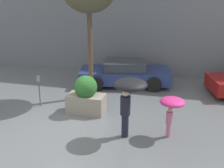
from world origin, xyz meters
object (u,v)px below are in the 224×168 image
Objects in this scene: person_child at (172,105)px; parking_meter at (39,85)px; person_adult at (129,91)px; parked_car_near at (125,73)px; planter_box at (86,96)px.

parking_meter is (-5.06, 1.15, -0.18)m from person_child.
person_adult is 1.48× the size of person_child.
parked_car_near is (-1.11, 4.80, -0.95)m from person_adult.
parked_car_near is at bearing 50.57° from parking_meter.
parked_car_near is at bearing 77.61° from planter_box.
person_child reaches higher than parked_car_near.
planter_box is 1.97m from parking_meter.
planter_box is 0.76× the size of person_adult.
person_child is at bearing -12.79° from parking_meter.
person_adult reaches higher than planter_box.
person_child is at bearing -18.20° from planter_box.
person_adult is at bearing -36.77° from planter_box.
parking_meter is at bearing 128.97° from parked_car_near.
parked_car_near is at bearing 66.35° from person_child.
planter_box is 1.16× the size of parking_meter.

